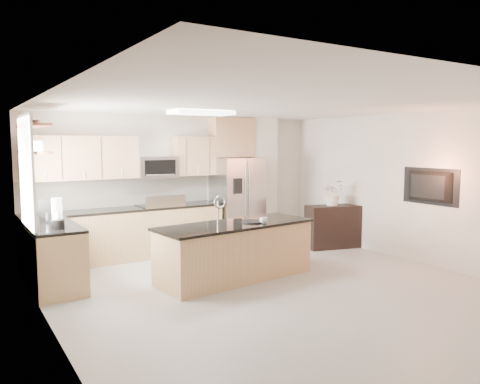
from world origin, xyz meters
TOP-DOWN VIEW (x-y plane):
  - floor at (0.00, 0.00)m, footprint 6.50×6.50m
  - ceiling at (0.00, 0.00)m, footprint 6.00×6.50m
  - wall_back at (0.00, 3.25)m, footprint 6.00×0.02m
  - wall_left at (-3.00, 0.00)m, footprint 0.02×6.50m
  - wall_right at (3.00, 0.00)m, footprint 0.02×6.50m
  - back_counter at (-1.23, 2.93)m, footprint 3.55×0.66m
  - left_counter at (-2.67, 1.85)m, footprint 0.66×1.50m
  - range at (-0.60, 2.92)m, footprint 0.76×0.64m
  - upper_cabinets at (-1.30, 3.09)m, footprint 3.50×0.33m
  - microwave at (-0.60, 3.04)m, footprint 0.76×0.40m
  - refrigerator at (1.06, 2.87)m, footprint 0.92×0.78m
  - partition_column at (1.82, 3.10)m, footprint 0.60×0.30m
  - window at (-2.98, 1.85)m, footprint 0.04×1.15m
  - shelf_lower at (-2.85, 1.95)m, footprint 0.30×1.20m
  - shelf_upper at (-2.85, 1.95)m, footprint 0.30×1.20m
  - ceiling_fixture at (-0.40, 1.60)m, footprint 1.00×0.50m
  - island at (-0.22, 0.85)m, footprint 2.56×1.14m
  - credenza at (2.54, 1.65)m, footprint 1.13×0.69m
  - cup at (0.14, 0.61)m, footprint 0.14×0.14m
  - platter at (0.05, 0.79)m, footprint 0.45×0.45m
  - blender at (-2.67, 1.45)m, footprint 0.18×0.18m
  - kettle at (-2.62, 1.71)m, footprint 0.20×0.20m
  - coffee_maker at (-2.69, 2.16)m, footprint 0.22×0.25m
  - bowl at (-2.85, 2.23)m, footprint 0.40×0.40m
  - flower_vase at (2.51, 1.64)m, footprint 0.79×0.71m
  - television at (2.91, -0.20)m, footprint 0.14×1.08m

SIDE VIEW (x-z plane):
  - floor at x=0.00m, z-range 0.00..0.00m
  - credenza at x=2.54m, z-range 0.00..0.85m
  - island at x=-0.22m, z-range -0.21..1.08m
  - left_counter at x=-2.67m, z-range 0.00..0.92m
  - back_counter at x=-1.23m, z-range -0.25..1.19m
  - range at x=-0.60m, z-range -0.10..1.04m
  - platter at x=0.05m, z-range 0.86..0.88m
  - refrigerator at x=1.06m, z-range 0.00..1.78m
  - cup at x=0.14m, z-range 0.86..0.96m
  - kettle at x=-2.62m, z-range 0.91..1.16m
  - coffee_maker at x=-2.69m, z-range 0.91..1.25m
  - blender at x=-2.67m, z-range 0.89..1.32m
  - flower_vase at x=2.51m, z-range 0.85..1.61m
  - wall_back at x=0.00m, z-range 0.00..2.60m
  - wall_left at x=-3.00m, z-range 0.00..2.60m
  - wall_right at x=3.00m, z-range 0.00..2.60m
  - partition_column at x=1.82m, z-range 0.00..2.60m
  - television at x=2.91m, z-range 1.04..1.66m
  - microwave at x=-0.60m, z-range 1.43..1.83m
  - window at x=-2.98m, z-range 0.83..2.47m
  - upper_cabinets at x=-1.30m, z-range 1.45..2.20m
  - shelf_lower at x=-2.85m, z-range 1.93..1.97m
  - shelf_upper at x=-2.85m, z-range 2.30..2.34m
  - bowl at x=-2.85m, z-range 2.34..2.43m
  - ceiling_fixture at x=-0.40m, z-range 2.53..2.59m
  - ceiling at x=0.00m, z-range 2.59..2.61m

